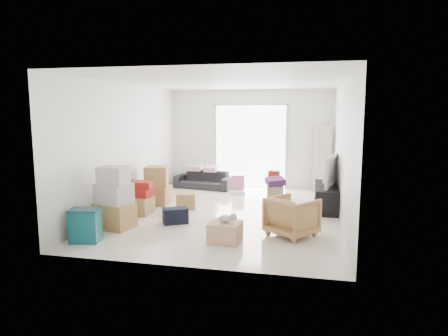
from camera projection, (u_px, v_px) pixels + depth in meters
name	position (u px, v px, depth m)	size (l,w,h in m)	color
room_shell	(229.00, 149.00, 8.18)	(4.98, 6.48, 3.18)	white
sliding_door	(250.00, 143.00, 11.07)	(2.10, 0.04, 2.33)	white
ac_tower	(322.00, 159.00, 10.40)	(0.45, 0.30, 1.75)	beige
tv_console	(326.00, 197.00, 8.70)	(0.46, 1.55, 0.52)	black
television	(326.00, 182.00, 8.65)	(1.15, 0.66, 0.15)	black
sofa	(204.00, 177.00, 11.00)	(1.62, 0.47, 0.63)	black
pillow_left	(195.00, 163.00, 11.05)	(0.39, 0.31, 0.12)	#C18C99
pillow_right	(211.00, 164.00, 10.85)	(0.36, 0.29, 0.12)	#C18C99
armchair	(292.00, 214.00, 6.80)	(0.72, 0.67, 0.74)	#AE834D
storage_bins	(85.00, 225.00, 6.49)	(0.53, 0.41, 0.55)	#10515A
box_stack_a	(114.00, 201.00, 7.21)	(0.70, 0.62, 1.13)	#9E7A47
box_stack_b	(139.00, 199.00, 8.24)	(0.59, 0.53, 0.69)	#9E7A47
box_stack_c	(156.00, 186.00, 9.10)	(0.61, 0.61, 0.87)	#9E7A47
loose_box	(185.00, 201.00, 8.74)	(0.41, 0.41, 0.34)	#9E7A47
duffel_bag	(175.00, 216.00, 7.57)	(0.46, 0.28, 0.29)	black
ottoman	(275.00, 193.00, 9.44)	(0.37, 0.37, 0.37)	#958A57
blanket	(275.00, 183.00, 9.40)	(0.41, 0.41, 0.14)	#401C48
kids_table	(274.00, 178.00, 10.02)	(0.50, 0.50, 0.63)	blue
toy_walker	(238.00, 189.00, 10.28)	(0.44, 0.42, 0.47)	silver
wood_crate	(225.00, 232.00, 6.50)	(0.49, 0.49, 0.33)	tan
plush_bunny	(227.00, 218.00, 6.47)	(0.30, 0.17, 0.15)	#B2ADA8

